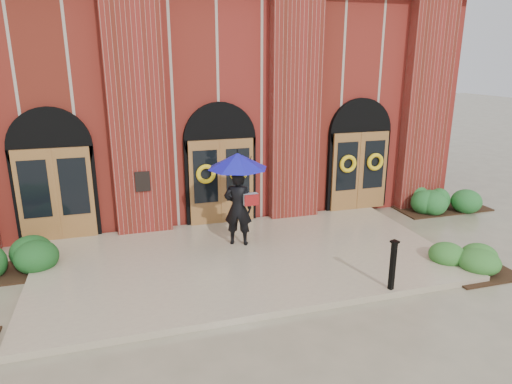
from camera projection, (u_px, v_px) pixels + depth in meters
name	position (u px, v px, depth m)	size (l,w,h in m)	color
ground	(247.00, 264.00, 11.23)	(90.00, 90.00, 0.00)	gray
landing	(245.00, 259.00, 11.35)	(10.00, 5.30, 0.15)	tan
church_building	(187.00, 93.00, 18.30)	(16.20, 12.53, 7.00)	maroon
man_with_umbrella	(238.00, 181.00, 11.61)	(2.04, 2.04, 2.45)	black
metal_post	(393.00, 264.00, 9.57)	(0.19, 0.19, 1.11)	black
hedge_wall_right	(443.00, 199.00, 15.20)	(2.81, 1.12, 0.72)	#1F5A24
hedge_front_right	(475.00, 260.00, 10.83)	(1.53, 1.31, 0.54)	#2A6022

